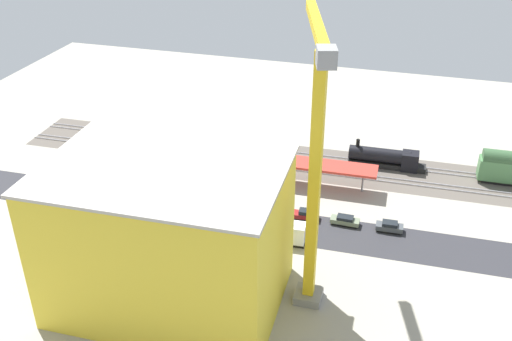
{
  "coord_description": "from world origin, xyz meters",
  "views": [
    {
      "loc": [
        -27.5,
        79.38,
        54.02
      ],
      "look_at": [
        -4.87,
        0.57,
        8.36
      ],
      "focal_mm": 41.21,
      "sensor_mm": 36.0,
      "label": 1
    }
  ],
  "objects_px": {
    "platform_canopy_near": "(245,156)",
    "box_truck_1": "(278,232)",
    "street_tree_0": "(112,190)",
    "locomotive": "(387,158)",
    "parked_car_2": "(306,215)",
    "traffic_light": "(170,171)",
    "construction_building": "(168,238)",
    "parked_car_3": "(266,209)",
    "parked_car_5": "(192,198)",
    "parked_car_6": "(156,192)",
    "parked_car_1": "(345,221)",
    "parked_car_4": "(228,204)",
    "tower_crane": "(315,157)",
    "street_tree_1": "(244,209)",
    "street_tree_2": "(233,207)",
    "parked_car_0": "(389,227)",
    "box_truck_0": "(269,230)",
    "street_tree_3": "(44,188)"
  },
  "relations": [
    {
      "from": "street_tree_3",
      "to": "parked_car_4",
      "type": "bearing_deg",
      "value": -163.85
    },
    {
      "from": "parked_car_0",
      "to": "parked_car_4",
      "type": "relative_size",
      "value": 0.89
    },
    {
      "from": "parked_car_4",
      "to": "box_truck_1",
      "type": "relative_size",
      "value": 0.56
    },
    {
      "from": "parked_car_3",
      "to": "traffic_light",
      "type": "bearing_deg",
      "value": -3.78
    },
    {
      "from": "street_tree_0",
      "to": "street_tree_2",
      "type": "xyz_separation_m",
      "value": [
        -20.94,
        0.95,
        1.02
      ]
    },
    {
      "from": "parked_car_2",
      "to": "street_tree_0",
      "type": "xyz_separation_m",
      "value": [
        30.68,
        7.78,
        4.14
      ]
    },
    {
      "from": "traffic_light",
      "to": "parked_car_0",
      "type": "bearing_deg",
      "value": 178.78
    },
    {
      "from": "parked_car_5",
      "to": "parked_car_3",
      "type": "bearing_deg",
      "value": -178.95
    },
    {
      "from": "locomotive",
      "to": "box_truck_0",
      "type": "bearing_deg",
      "value": 61.63
    },
    {
      "from": "parked_car_3",
      "to": "construction_building",
      "type": "xyz_separation_m",
      "value": [
        6.76,
        23.68,
        9.06
      ]
    },
    {
      "from": "box_truck_0",
      "to": "tower_crane",
      "type": "bearing_deg",
      "value": 127.9
    },
    {
      "from": "street_tree_3",
      "to": "parked_car_5",
      "type": "bearing_deg",
      "value": -159.08
    },
    {
      "from": "parked_car_4",
      "to": "parked_car_6",
      "type": "distance_m",
      "value": 13.46
    },
    {
      "from": "construction_building",
      "to": "street_tree_2",
      "type": "height_order",
      "value": "construction_building"
    },
    {
      "from": "platform_canopy_near",
      "to": "parked_car_1",
      "type": "height_order",
      "value": "platform_canopy_near"
    },
    {
      "from": "parked_car_6",
      "to": "parked_car_1",
      "type": "bearing_deg",
      "value": -179.66
    },
    {
      "from": "parked_car_1",
      "to": "street_tree_2",
      "type": "distance_m",
      "value": 19.14
    },
    {
      "from": "box_truck_1",
      "to": "street_tree_3",
      "type": "distance_m",
      "value": 39.89
    },
    {
      "from": "street_tree_2",
      "to": "locomotive",
      "type": "bearing_deg",
      "value": -124.44
    },
    {
      "from": "parked_car_1",
      "to": "box_truck_0",
      "type": "relative_size",
      "value": 0.49
    },
    {
      "from": "traffic_light",
      "to": "construction_building",
      "type": "bearing_deg",
      "value": 113.35
    },
    {
      "from": "street_tree_0",
      "to": "locomotive",
      "type": "bearing_deg",
      "value": -144.79
    },
    {
      "from": "tower_crane",
      "to": "box_truck_0",
      "type": "xyz_separation_m",
      "value": [
        8.32,
        -10.69,
        -19.43
      ]
    },
    {
      "from": "street_tree_0",
      "to": "traffic_light",
      "type": "bearing_deg",
      "value": -125.96
    },
    {
      "from": "box_truck_0",
      "to": "street_tree_2",
      "type": "relative_size",
      "value": 1.05
    },
    {
      "from": "parked_car_3",
      "to": "parked_car_5",
      "type": "height_order",
      "value": "parked_car_3"
    },
    {
      "from": "parked_car_2",
      "to": "construction_building",
      "type": "bearing_deg",
      "value": 60.33
    },
    {
      "from": "street_tree_3",
      "to": "traffic_light",
      "type": "distance_m",
      "value": 20.99
    },
    {
      "from": "box_truck_0",
      "to": "street_tree_1",
      "type": "height_order",
      "value": "street_tree_1"
    },
    {
      "from": "platform_canopy_near",
      "to": "street_tree_1",
      "type": "distance_m",
      "value": 19.94
    },
    {
      "from": "tower_crane",
      "to": "street_tree_1",
      "type": "xyz_separation_m",
      "value": [
        12.04,
        -9.53,
        -15.4
      ]
    },
    {
      "from": "platform_canopy_near",
      "to": "box_truck_1",
      "type": "xyz_separation_m",
      "value": [
        -10.93,
        18.12,
        -2.53
      ]
    },
    {
      "from": "parked_car_1",
      "to": "parked_car_2",
      "type": "bearing_deg",
      "value": 1.39
    },
    {
      "from": "locomotive",
      "to": "tower_crane",
      "type": "distance_m",
      "value": 44.55
    },
    {
      "from": "locomotive",
      "to": "parked_car_0",
      "type": "xyz_separation_m",
      "value": [
        -2.32,
        21.47,
        -1.07
      ]
    },
    {
      "from": "locomotive",
      "to": "parked_car_4",
      "type": "xyz_separation_m",
      "value": [
        24.45,
        22.22,
        -1.08
      ]
    },
    {
      "from": "locomotive",
      "to": "street_tree_0",
      "type": "xyz_separation_m",
      "value": [
        41.83,
        29.52,
        3.07
      ]
    },
    {
      "from": "box_truck_1",
      "to": "street_tree_3",
      "type": "relative_size",
      "value": 1.42
    },
    {
      "from": "platform_canopy_near",
      "to": "parked_car_0",
      "type": "distance_m",
      "value": 29.46
    },
    {
      "from": "parked_car_0",
      "to": "parked_car_6",
      "type": "height_order",
      "value": "parked_car_6"
    },
    {
      "from": "traffic_light",
      "to": "tower_crane",
      "type": "bearing_deg",
      "value": 146.19
    },
    {
      "from": "platform_canopy_near",
      "to": "parked_car_4",
      "type": "xyz_separation_m",
      "value": [
        -0.52,
        11.28,
        -3.49
      ]
    },
    {
      "from": "parked_car_3",
      "to": "street_tree_0",
      "type": "distance_m",
      "value": 25.45
    },
    {
      "from": "platform_canopy_near",
      "to": "parked_car_1",
      "type": "distance_m",
      "value": 23.11
    },
    {
      "from": "locomotive",
      "to": "street_tree_3",
      "type": "distance_m",
      "value": 62.02
    },
    {
      "from": "tower_crane",
      "to": "parked_car_5",
      "type": "bearing_deg",
      "value": -36.15
    },
    {
      "from": "tower_crane",
      "to": "street_tree_2",
      "type": "xyz_separation_m",
      "value": [
        13.65,
        -9.06,
        -15.15
      ]
    },
    {
      "from": "parked_car_0",
      "to": "box_truck_1",
      "type": "distance_m",
      "value": 18.06
    },
    {
      "from": "platform_canopy_near",
      "to": "box_truck_1",
      "type": "distance_m",
      "value": 21.31
    },
    {
      "from": "street_tree_2",
      "to": "traffic_light",
      "type": "distance_m",
      "value": 17.57
    }
  ]
}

